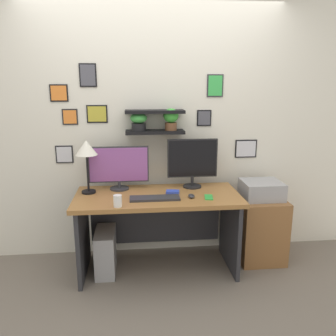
% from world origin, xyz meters
% --- Properties ---
extents(ground_plane, '(8.00, 8.00, 0.00)m').
position_xyz_m(ground_plane, '(0.00, 0.00, 0.00)').
color(ground_plane, '#70665B').
extents(back_wall_assembly, '(4.40, 0.24, 2.70)m').
position_xyz_m(back_wall_assembly, '(-0.00, 0.44, 1.35)').
color(back_wall_assembly, silver).
rests_on(back_wall_assembly, ground).
extents(desk, '(1.51, 0.68, 0.75)m').
position_xyz_m(desk, '(0.00, 0.05, 0.54)').
color(desk, '#9E6B38').
rests_on(desk, ground).
extents(monitor_left, '(0.57, 0.18, 0.42)m').
position_xyz_m(monitor_left, '(-0.36, 0.22, 0.97)').
color(monitor_left, '#2D2D33').
rests_on(monitor_left, desk).
extents(monitor_right, '(0.49, 0.18, 0.48)m').
position_xyz_m(monitor_right, '(0.36, 0.22, 1.01)').
color(monitor_right, black).
rests_on(monitor_right, desk).
extents(keyboard, '(0.44, 0.14, 0.02)m').
position_xyz_m(keyboard, '(-0.03, -0.12, 0.76)').
color(keyboard, '#2D2D33').
rests_on(keyboard, desk).
extents(computer_mouse, '(0.06, 0.09, 0.03)m').
position_xyz_m(computer_mouse, '(0.29, -0.11, 0.77)').
color(computer_mouse, '#2D2D33').
rests_on(computer_mouse, desk).
extents(desk_lamp, '(0.20, 0.20, 0.50)m').
position_xyz_m(desk_lamp, '(-0.64, 0.12, 1.15)').
color(desk_lamp, black).
rests_on(desk_lamp, desk).
extents(cell_phone, '(0.09, 0.15, 0.01)m').
position_xyz_m(cell_phone, '(0.45, -0.13, 0.76)').
color(cell_phone, green).
rests_on(cell_phone, desk).
extents(pen_cup, '(0.07, 0.07, 0.10)m').
position_xyz_m(pen_cup, '(-0.35, -0.28, 0.80)').
color(pen_cup, white).
rests_on(pen_cup, desk).
extents(scissors_tray, '(0.13, 0.10, 0.02)m').
position_xyz_m(scissors_tray, '(0.14, 0.04, 0.76)').
color(scissors_tray, blue).
rests_on(scissors_tray, desk).
extents(drawer_cabinet, '(0.44, 0.50, 0.64)m').
position_xyz_m(drawer_cabinet, '(1.04, 0.13, 0.32)').
color(drawer_cabinet, brown).
rests_on(drawer_cabinet, ground).
extents(printer, '(0.38, 0.34, 0.17)m').
position_xyz_m(printer, '(1.04, 0.13, 0.72)').
color(printer, '#9E9EA3').
rests_on(printer, drawer_cabinet).
extents(computer_tower_left, '(0.18, 0.40, 0.41)m').
position_xyz_m(computer_tower_left, '(-0.50, 0.01, 0.20)').
color(computer_tower_left, '#99999E').
rests_on(computer_tower_left, ground).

